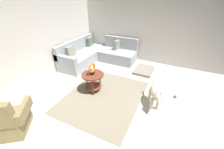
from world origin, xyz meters
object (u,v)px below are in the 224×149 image
torus_sculpture (92,68)px  dog (155,93)px  armchair (6,121)px  side_table (93,78)px  sectional_couch (96,55)px  dog_toy_ball (175,96)px  dog_bed_mat (144,70)px

torus_sculpture → dog: 1.69m
armchair → side_table: size_ratio=1.67×
sectional_couch → dog_toy_ball: 3.25m
armchair → dog_toy_ball: 3.84m
torus_sculpture → dog: bearing=-86.7°
sectional_couch → torus_sculpture: size_ratio=6.90×
side_table → dog_bed_mat: size_ratio=0.75×
sectional_couch → side_table: sectional_couch is taller
torus_sculpture → dog_bed_mat: size_ratio=0.41×
dog → side_table: bearing=-17.4°
sectional_couch → torus_sculpture: 2.01m
sectional_couch → side_table: 1.97m
side_table → torus_sculpture: torus_sculpture is taller
dog_bed_mat → dog_toy_ball: (-1.06, -1.12, -0.01)m
dog → dog_toy_ball: size_ratio=10.55×
torus_sculpture → dog: torus_sculpture is taller
torus_sculpture → dog_bed_mat: (1.72, -1.01, -0.67)m
sectional_couch → armchair: 3.62m
dog_toy_ball → dog: bearing=139.8°
dog_bed_mat → dog: (-1.62, -0.64, 0.33)m
torus_sculpture → dog_bed_mat: torus_sculpture is taller
dog_toy_ball → armchair: bearing=131.6°
dog → dog_toy_ball: (0.56, -0.47, -0.34)m
sectional_couch → dog_toy_ball: size_ratio=29.29×
dog_bed_mat → sectional_couch: bearing=89.6°
armchair → dog_toy_ball: size_ratio=13.01×
armchair → dog_bed_mat: armchair is taller
armchair → dog_bed_mat: bearing=28.4°
side_table → armchair: bearing=158.6°
side_table → dog_toy_ball: bearing=-72.9°
dog_bed_mat → dog_toy_ball: dog_bed_mat is taller
sectional_couch → torus_sculpture: (-1.73, -0.93, 0.42)m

